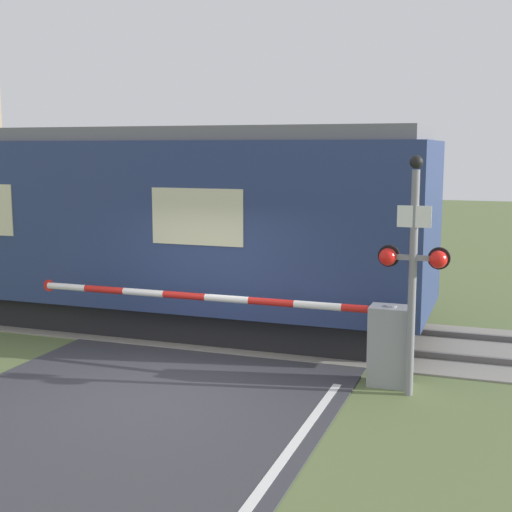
% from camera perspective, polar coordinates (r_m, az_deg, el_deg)
% --- Properties ---
extents(ground_plane, '(80.00, 80.00, 0.00)m').
position_cam_1_polar(ground_plane, '(10.44, -7.66, -10.55)').
color(ground_plane, '#5B6B3D').
extents(track_bed, '(36.00, 3.20, 0.13)m').
position_cam_1_polar(track_bed, '(13.50, -0.87, -5.91)').
color(track_bed, gray).
rests_on(track_bed, ground_plane).
extents(train, '(16.34, 3.07, 3.78)m').
position_cam_1_polar(train, '(15.46, -17.74, 2.74)').
color(train, black).
rests_on(train, ground_plane).
extents(crossing_barrier, '(6.20, 0.44, 1.20)m').
position_cam_1_polar(crossing_barrier, '(10.62, 7.79, -6.35)').
color(crossing_barrier, gray).
rests_on(crossing_barrier, ground_plane).
extents(signal_post, '(0.98, 0.26, 3.32)m').
position_cam_1_polar(signal_post, '(9.90, 12.45, -0.45)').
color(signal_post, gray).
rests_on(signal_post, ground_plane).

